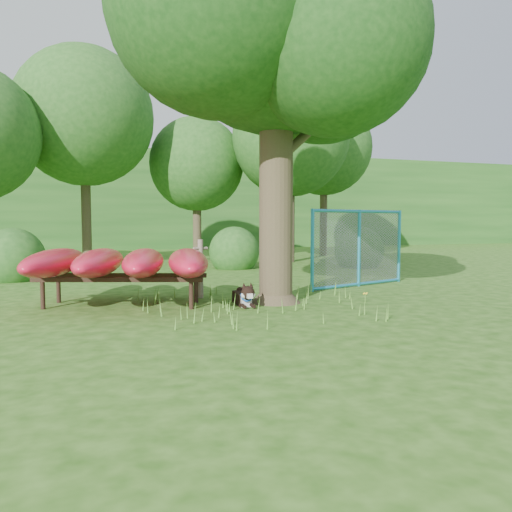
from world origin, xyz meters
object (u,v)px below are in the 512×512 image
object	(u,v)px
oak_tree	(273,18)
husky_dog	(244,297)
kayak_rack	(122,262)
fence_section	(359,248)

from	to	relation	value
oak_tree	husky_dog	size ratio (longest dim) A/B	7.53
oak_tree	husky_dog	distance (m)	5.63
oak_tree	kayak_rack	world-z (taller)	oak_tree
husky_dog	fence_section	world-z (taller)	fence_section
kayak_rack	fence_section	distance (m)	6.13
oak_tree	kayak_rack	distance (m)	5.77
oak_tree	fence_section	bearing A→B (deg)	29.32
oak_tree	husky_dog	bearing A→B (deg)	-161.87
kayak_rack	fence_section	world-z (taller)	fence_section
oak_tree	husky_dog	world-z (taller)	oak_tree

